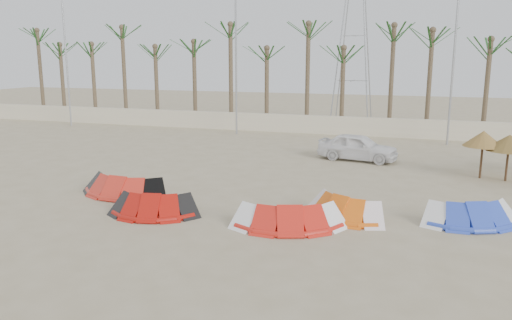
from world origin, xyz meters
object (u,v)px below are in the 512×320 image
(kite_red_right, at_px, (291,213))
(car, at_px, (358,147))
(parasol_left, at_px, (483,139))
(kite_blue, at_px, (472,211))
(kite_orange, at_px, (344,205))
(parasol_mid, at_px, (509,143))
(kite_red_mid, at_px, (158,203))
(kite_red_left, at_px, (127,183))

(kite_red_right, relative_size, car, 0.94)
(kite_red_right, height_order, parasol_left, parasol_left)
(kite_blue, distance_m, parasol_left, 7.00)
(kite_orange, xyz_separation_m, parasol_left, (5.09, 7.45, 1.40))
(parasol_mid, bearing_deg, car, 159.43)
(kite_red_mid, xyz_separation_m, parasol_left, (11.35, 9.19, 1.40))
(kite_red_mid, xyz_separation_m, kite_orange, (6.25, 1.74, -0.00))
(kite_red_left, distance_m, parasol_left, 15.65)
(kite_red_left, xyz_separation_m, kite_blue, (12.87, 0.41, -0.00))
(kite_red_mid, distance_m, car, 12.81)
(parasol_left, bearing_deg, kite_red_right, -126.53)
(kite_red_left, distance_m, kite_red_mid, 3.18)
(kite_red_right, bearing_deg, kite_orange, 44.03)
(kite_red_mid, bearing_deg, kite_red_left, 141.18)
(kite_orange, bearing_deg, kite_red_left, 178.36)
(parasol_mid, relative_size, car, 0.50)
(kite_red_right, height_order, kite_blue, same)
(parasol_left, bearing_deg, kite_red_left, -152.49)
(kite_red_mid, xyz_separation_m, kite_blue, (10.39, 2.40, 0.00))
(kite_red_left, xyz_separation_m, kite_red_right, (7.23, -1.70, -0.00))
(parasol_left, relative_size, parasol_mid, 1.05)
(parasol_mid, xyz_separation_m, car, (-6.81, 2.55, -1.01))
(kite_red_left, height_order, kite_red_right, same)
(kite_red_left, xyz_separation_m, kite_red_mid, (2.48, -1.99, -0.00))
(kite_red_right, bearing_deg, car, 85.85)
(kite_blue, height_order, parasol_left, parasol_left)
(kite_red_left, height_order, parasol_mid, parasol_mid)
(kite_orange, xyz_separation_m, parasol_mid, (6.12, 7.24, 1.31))
(car, bearing_deg, kite_orange, -166.65)
(kite_red_left, bearing_deg, parasol_mid, 25.21)
(parasol_left, distance_m, car, 6.33)
(kite_orange, xyz_separation_m, kite_blue, (4.13, 0.65, 0.00))
(kite_red_mid, bearing_deg, kite_blue, 13.01)
(kite_red_mid, bearing_deg, parasol_left, 39.02)
(parasol_mid, height_order, car, parasol_mid)
(kite_red_left, relative_size, kite_blue, 1.03)
(kite_red_mid, xyz_separation_m, kite_red_right, (4.75, 0.29, 0.00))
(kite_red_mid, bearing_deg, parasol_mid, 35.99)
(kite_blue, bearing_deg, parasol_mid, 73.24)
(car, bearing_deg, parasol_left, -102.76)
(kite_red_mid, relative_size, parasol_left, 1.52)
(parasol_mid, bearing_deg, kite_red_mid, -144.01)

